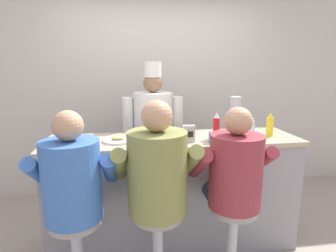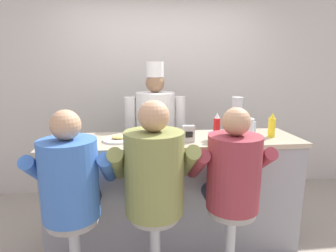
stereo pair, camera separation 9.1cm
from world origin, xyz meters
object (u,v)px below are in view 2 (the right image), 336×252
mustard_bottle_yellow (272,126)px  diner_seated_olive (154,177)px  napkin_dispenser_chrome (188,134)px  hot_sauce_bottle_orange (231,133)px  water_pitcher_clear (246,129)px  cook_in_whites_near (156,132)px  ketchup_bottle_red (217,127)px  coffee_mug_blue (214,137)px  diner_seated_blue (71,184)px  coffee_mug_tan (141,132)px  diner_seated_maroon (232,177)px  cereal_bowl (53,145)px  breakfast_plate (118,139)px  cup_stack_steel (237,115)px

mustard_bottle_yellow → diner_seated_olive: size_ratio=0.15×
napkin_dispenser_chrome → hot_sauce_bottle_orange: bearing=-0.3°
water_pitcher_clear → napkin_dispenser_chrome: size_ratio=1.33×
cook_in_whites_near → ketchup_bottle_red: bearing=-55.0°
water_pitcher_clear → napkin_dispenser_chrome: (-0.51, -0.02, -0.02)m
hot_sauce_bottle_orange → coffee_mug_blue: bearing=-163.3°
coffee_mug_blue → cook_in_whites_near: size_ratio=0.07×
hot_sauce_bottle_orange → diner_seated_blue: 1.35m
coffee_mug_tan → diner_seated_maroon: size_ratio=0.10×
coffee_mug_tan → hot_sauce_bottle_orange: bearing=-15.9°
coffee_mug_blue → cook_in_whites_near: bearing=117.2°
coffee_mug_tan → cereal_bowl: bearing=-156.8°
diner_seated_blue → hot_sauce_bottle_orange: bearing=17.8°
diner_seated_blue → diner_seated_olive: bearing=0.3°
breakfast_plate → cereal_bowl: size_ratio=1.87×
water_pitcher_clear → coffee_mug_tan: water_pitcher_clear is taller
coffee_mug_blue → cook_in_whites_near: 0.95m
hot_sauce_bottle_orange → diner_seated_olive: 0.83m
ketchup_bottle_red → water_pitcher_clear: ketchup_bottle_red is taller
water_pitcher_clear → breakfast_plate: (-1.10, 0.08, -0.08)m
cook_in_whites_near → water_pitcher_clear: bearing=-46.0°
coffee_mug_tan → diner_seated_blue: size_ratio=0.10×
breakfast_plate → coffee_mug_blue: 0.81m
ketchup_bottle_red → cereal_bowl: bearing=-173.5°
breakfast_plate → coffee_mug_tan: (0.20, 0.12, 0.03)m
hot_sauce_bottle_orange → coffee_mug_tan: bearing=164.1°
ketchup_bottle_red → napkin_dispenser_chrome: (-0.27, -0.08, -0.04)m
mustard_bottle_yellow → napkin_dispenser_chrome: size_ratio=1.57×
coffee_mug_blue → napkin_dispenser_chrome: napkin_dispenser_chrome is taller
ketchup_bottle_red → water_pitcher_clear: size_ratio=1.23×
coffee_mug_blue → cup_stack_steel: bearing=45.2°
water_pitcher_clear → diner_seated_olive: 0.96m
diner_seated_blue → napkin_dispenser_chrome: bearing=24.6°
mustard_bottle_yellow → diner_seated_blue: bearing=-163.7°
napkin_dispenser_chrome → diner_seated_olive: size_ratio=0.10×
breakfast_plate → coffee_mug_blue: size_ratio=2.14×
diner_seated_olive → diner_seated_maroon: diner_seated_olive is taller
ketchup_bottle_red → diner_seated_maroon: size_ratio=0.17×
napkin_dispenser_chrome → cook_in_whites_near: size_ratio=0.08×
hot_sauce_bottle_orange → coffee_mug_blue: 0.18m
breakfast_plate → diner_seated_maroon: diner_seated_maroon is taller
diner_seated_olive → cook_in_whites_near: size_ratio=0.84×
hot_sauce_bottle_orange → diner_seated_olive: bearing=-149.9°
hot_sauce_bottle_orange → coffee_mug_blue: size_ratio=1.09×
diner_seated_olive → coffee_mug_tan: bearing=97.1°
cereal_bowl → diner_seated_maroon: 1.39m
ketchup_bottle_red → napkin_dispenser_chrome: bearing=-163.4°
ketchup_bottle_red → breakfast_plate: bearing=178.8°
mustard_bottle_yellow → cup_stack_steel: 0.33m
mustard_bottle_yellow → cup_stack_steel: bearing=147.2°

